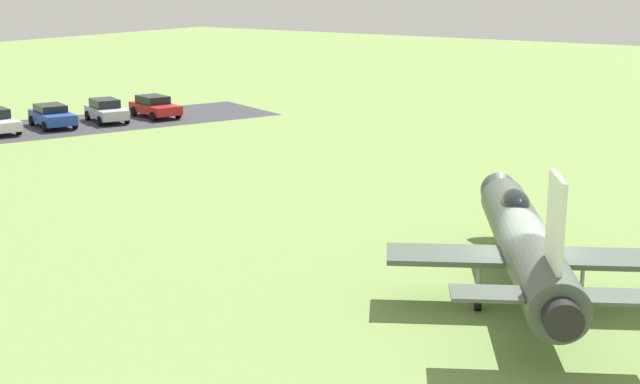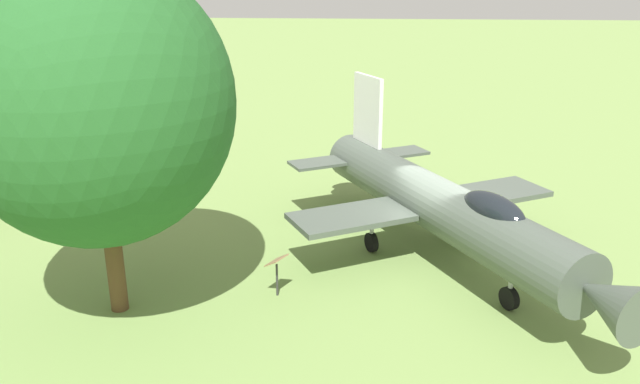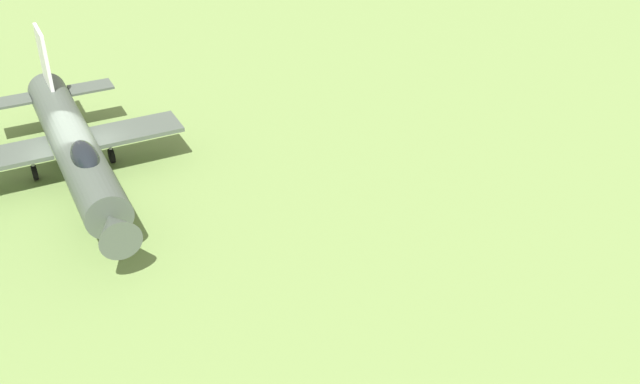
% 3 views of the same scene
% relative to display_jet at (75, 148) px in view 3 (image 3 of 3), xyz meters
% --- Properties ---
extents(ground_plane, '(200.00, 200.00, 0.00)m').
position_rel_display_jet_xyz_m(ground_plane, '(-0.32, -0.18, -1.74)').
color(ground_plane, '#75934C').
extents(display_jet, '(12.35, 8.84, 4.83)m').
position_rel_display_jet_xyz_m(display_jet, '(0.00, 0.00, 0.00)').
color(display_jet, '#4C564C').
rests_on(display_jet, ground_plane).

